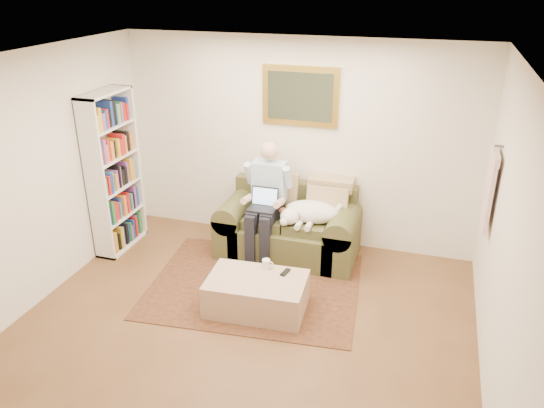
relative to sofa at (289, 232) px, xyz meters
The scene contains 12 objects.
room_shell 1.96m from the sofa, 90.88° to the right, with size 4.51×5.00×2.61m.
rug 0.90m from the sofa, 100.75° to the right, with size 2.32×1.85×0.01m, color #351C15.
sofa is the anchor object (origin of this frame).
seated_man 0.52m from the sofa, 148.55° to the right, with size 0.56×0.80×1.43m, color #8CB0D8, non-canonical shape.
laptop 0.57m from the sofa, 138.98° to the right, with size 0.33×0.26×0.24m.
sleeping_dog 0.48m from the sofa, 15.74° to the right, with size 0.70×0.44×0.26m, color white, non-canonical shape.
ottoman 1.28m from the sofa, 89.43° to the right, with size 1.01×0.65×0.37m, color tan.
coffee_mug 1.04m from the sofa, 87.81° to the right, with size 0.08×0.08×0.10m, color white.
tv_remote 1.10m from the sofa, 76.13° to the right, with size 0.05×0.15×0.02m, color black.
bookshelf 2.28m from the sofa, 168.43° to the right, with size 0.28×0.80×2.00m, color white, non-canonical shape.
wall_mirror 1.66m from the sofa, 90.00° to the left, with size 0.94×0.04×0.72m.
hanging_shirt 2.45m from the sofa, 11.37° to the right, with size 0.06×0.52×0.90m, color beige, non-canonical shape.
Camera 1 is at (1.59, -3.65, 3.28)m, focal length 35.00 mm.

